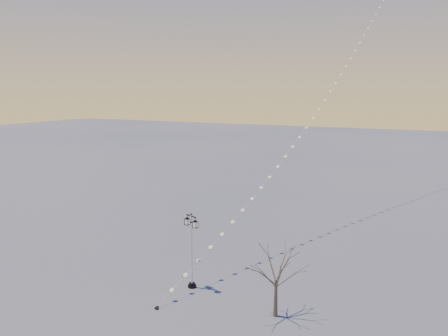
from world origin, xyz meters
The scene contains 4 objects.
ground centered at (0.00, 0.00, 0.00)m, with size 300.00×300.00×0.00m, color #5E615E.
street_lamp centered at (0.50, 2.93, 3.01)m, with size 1.32×0.81×5.44m.
bare_tree centered at (7.21, 1.72, 3.06)m, with size 2.66×2.66×4.41m.
kite_train centered at (4.00, 23.72, 15.02)m, with size 8.33×49.78×30.22m.
Camera 1 is at (15.76, -22.42, 13.74)m, focal length 35.44 mm.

